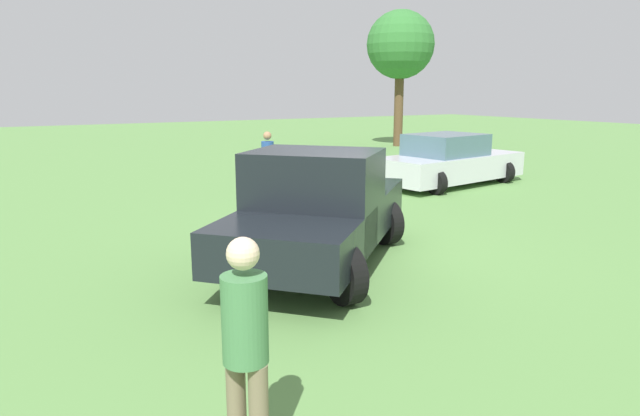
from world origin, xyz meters
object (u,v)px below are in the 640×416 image
at_px(person_visitor, 268,159).
at_px(person_bystander, 246,342).
at_px(tree_back_left, 400,46).
at_px(pickup_truck, 318,207).
at_px(sedan_near, 449,162).

bearing_deg(person_visitor, person_bystander, -4.08).
height_order(person_bystander, tree_back_left, tree_back_left).
relative_size(pickup_truck, person_bystander, 2.69).
height_order(person_bystander, person_visitor, person_bystander).
relative_size(person_bystander, person_visitor, 1.05).
distance_m(sedan_near, tree_back_left, 12.02).
distance_m(pickup_truck, person_visitor, 6.23).
xyz_separation_m(person_bystander, tree_back_left, (-18.22, 15.63, 3.72)).
relative_size(person_visitor, tree_back_left, 0.26).
bearing_deg(person_bystander, pickup_truck, 25.47).
bearing_deg(person_bystander, sedan_near, 12.45).
distance_m(person_visitor, tree_back_left, 14.33).
xyz_separation_m(pickup_truck, person_bystander, (3.80, -2.78, 0.04)).
height_order(sedan_near, tree_back_left, tree_back_left).
distance_m(sedan_near, person_visitor, 5.26).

